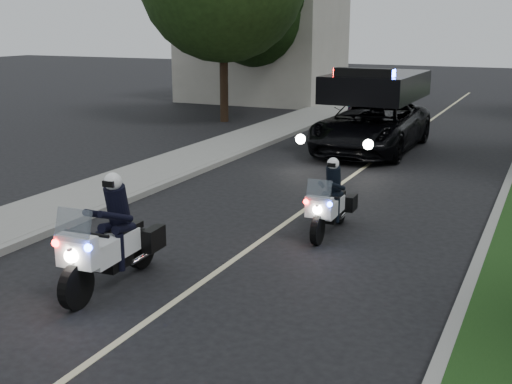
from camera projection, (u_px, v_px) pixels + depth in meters
ground at (146, 322)px, 9.41m from camera, size 120.00×120.00×0.00m
curb_right at (506, 191)px, 16.47m from camera, size 0.20×60.00×0.15m
curb_left at (221, 162)px, 19.83m from camera, size 0.20×60.00×0.15m
sidewalk_left at (190, 159)px, 20.28m from camera, size 2.00×60.00×0.16m
building_far at (263, 36)px, 35.40m from camera, size 8.00×6.00×7.00m
lane_marking at (350, 177)px, 18.17m from camera, size 0.12×50.00×0.01m
police_moto_left at (113, 286)px, 10.72m from camera, size 0.90×2.27×1.89m
police_moto_right at (329, 233)px, 13.41m from camera, size 0.70×1.86×1.57m
police_suv at (371, 151)px, 22.01m from camera, size 2.96×6.27×3.03m
bicycle at (352, 123)px, 28.10m from camera, size 0.68×1.89×0.99m
cyclist at (352, 123)px, 28.10m from camera, size 0.63×0.44×1.69m
tree_left_near at (224, 121)px, 28.48m from camera, size 9.07×9.07×11.73m
tree_left_far at (259, 105)px, 33.97m from camera, size 6.83×6.83×8.87m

